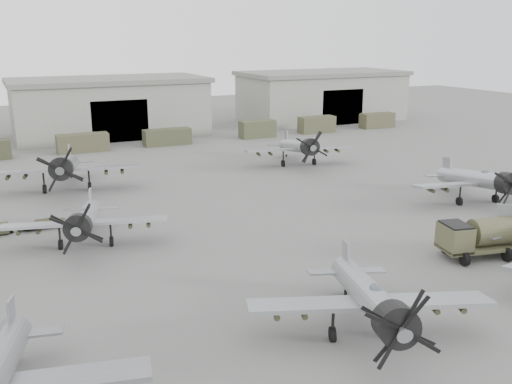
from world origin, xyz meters
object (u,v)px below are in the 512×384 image
at_px(aircraft_near_1, 372,300).
at_px(aircraft_far_0, 65,167).
at_px(aircraft_far_1, 299,147).
at_px(aircraft_mid_1, 84,220).
at_px(fuel_tanker, 489,234).
at_px(aircraft_mid_3, 481,180).
at_px(tug_trailer, 15,227).

distance_m(aircraft_near_1, aircraft_far_0, 37.32).
distance_m(aircraft_far_0, aircraft_far_1, 26.41).
height_order(aircraft_mid_1, aircraft_far_0, aircraft_far_0).
bearing_deg(aircraft_far_1, aircraft_near_1, -102.32).
distance_m(aircraft_mid_1, fuel_tanker, 28.58).
bearing_deg(fuel_tanker, aircraft_mid_1, 163.19).
relative_size(aircraft_mid_3, tug_trailer, 2.12).
bearing_deg(aircraft_mid_3, aircraft_far_0, 160.40).
height_order(aircraft_near_1, tug_trailer, aircraft_near_1).
relative_size(aircraft_near_1, fuel_tanker, 1.64).
bearing_deg(tug_trailer, aircraft_far_1, 17.45).
xyz_separation_m(aircraft_far_1, fuel_tanker, (-2.20, -30.47, -0.73)).
height_order(aircraft_far_0, fuel_tanker, aircraft_far_0).
xyz_separation_m(aircraft_far_0, fuel_tanker, (24.21, -30.10, -0.97)).
bearing_deg(aircraft_near_1, aircraft_mid_3, 54.34).
relative_size(aircraft_mid_1, aircraft_far_1, 0.93).
distance_m(aircraft_near_1, aircraft_far_1, 39.94).
bearing_deg(aircraft_mid_3, fuel_tanker, -121.77).
bearing_deg(aircraft_far_0, aircraft_mid_3, -19.85).
distance_m(aircraft_mid_1, aircraft_mid_3, 34.55).
distance_m(aircraft_far_1, tug_trailer, 33.62).
relative_size(aircraft_mid_1, fuel_tanker, 1.58).
bearing_deg(tug_trailer, fuel_tanker, -35.05).
relative_size(fuel_tanker, tug_trailer, 1.27).
distance_m(aircraft_mid_1, tug_trailer, 7.56).
bearing_deg(tug_trailer, aircraft_near_1, -60.72).
distance_m(aircraft_mid_3, tug_trailer, 40.02).
height_order(aircraft_near_1, aircraft_mid_3, aircraft_mid_3).
bearing_deg(fuel_tanker, tug_trailer, 158.21).
height_order(aircraft_mid_1, tug_trailer, aircraft_mid_1).
height_order(aircraft_mid_3, aircraft_far_1, aircraft_far_1).
bearing_deg(aircraft_near_1, aircraft_far_0, 126.24).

